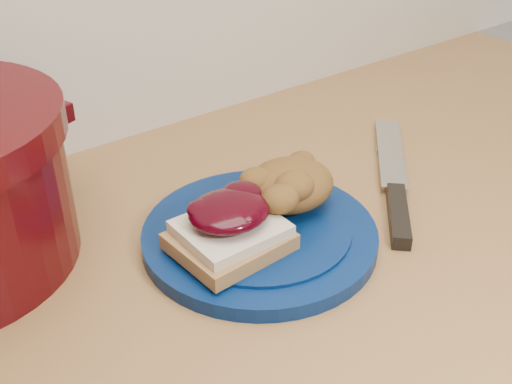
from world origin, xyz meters
TOP-DOWN VIEW (x-y plane):
  - plate at (0.02, 1.49)m, footprint 0.26×0.26m
  - sandwich at (-0.03, 1.48)m, footprint 0.11×0.10m
  - stuffing_mound at (0.07, 1.50)m, footprint 0.11×0.09m
  - chef_knife at (0.19, 1.46)m, footprint 0.22×0.23m
  - butter_knife at (0.22, 1.49)m, footprint 0.11×0.14m

SIDE VIEW (x-z plane):
  - butter_knife at x=0.22m, z-range 0.90..0.90m
  - plate at x=0.02m, z-range 0.90..0.92m
  - chef_knife at x=0.19m, z-range 0.90..0.92m
  - sandwich at x=-0.03m, z-range 0.92..0.97m
  - stuffing_mound at x=0.07m, z-range 0.92..0.97m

